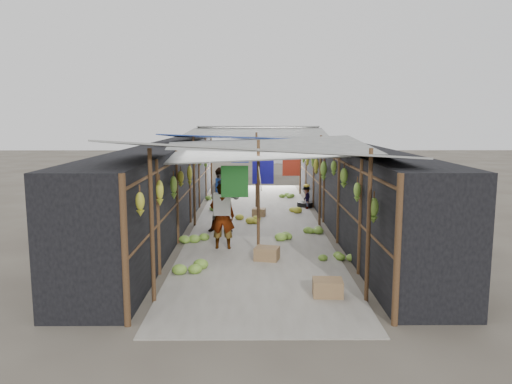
{
  "coord_description": "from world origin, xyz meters",
  "views": [
    {
      "loc": [
        -0.13,
        -8.09,
        3.09
      ],
      "look_at": [
        -0.05,
        4.23,
        1.25
      ],
      "focal_mm": 35.0,
      "sensor_mm": 36.0,
      "label": 1
    }
  ],
  "objects_px": {
    "vendor_elderly": "(222,216)",
    "vendor_seated": "(306,198)",
    "shopper_blue": "(223,200)",
    "black_basin": "(305,204)",
    "crate_near": "(328,288)"
  },
  "relations": [
    {
      "from": "black_basin",
      "to": "shopper_blue",
      "type": "distance_m",
      "value": 4.74
    },
    {
      "from": "vendor_elderly",
      "to": "vendor_seated",
      "type": "bearing_deg",
      "value": -113.4
    },
    {
      "from": "crate_near",
      "to": "vendor_seated",
      "type": "bearing_deg",
      "value": 90.1
    },
    {
      "from": "vendor_elderly",
      "to": "shopper_blue",
      "type": "xyz_separation_m",
      "value": [
        -0.08,
        1.79,
        0.09
      ]
    },
    {
      "from": "black_basin",
      "to": "vendor_elderly",
      "type": "relative_size",
      "value": 0.35
    },
    {
      "from": "black_basin",
      "to": "vendor_seated",
      "type": "bearing_deg",
      "value": -90.0
    },
    {
      "from": "vendor_elderly",
      "to": "shopper_blue",
      "type": "height_order",
      "value": "shopper_blue"
    },
    {
      "from": "vendor_elderly",
      "to": "shopper_blue",
      "type": "distance_m",
      "value": 1.79
    },
    {
      "from": "shopper_blue",
      "to": "vendor_seated",
      "type": "bearing_deg",
      "value": 45.37
    },
    {
      "from": "vendor_elderly",
      "to": "vendor_seated",
      "type": "distance_m",
      "value": 5.81
    },
    {
      "from": "crate_near",
      "to": "shopper_blue",
      "type": "relative_size",
      "value": 0.29
    },
    {
      "from": "vendor_seated",
      "to": "vendor_elderly",
      "type": "bearing_deg",
      "value": -33.73
    },
    {
      "from": "crate_near",
      "to": "black_basin",
      "type": "xyz_separation_m",
      "value": [
        0.52,
        8.86,
        -0.07
      ]
    },
    {
      "from": "crate_near",
      "to": "vendor_seated",
      "type": "relative_size",
      "value": 0.64
    },
    {
      "from": "black_basin",
      "to": "vendor_seated",
      "type": "height_order",
      "value": "vendor_seated"
    }
  ]
}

